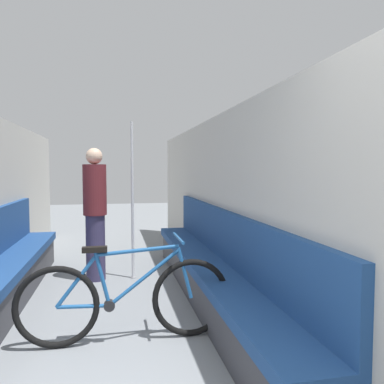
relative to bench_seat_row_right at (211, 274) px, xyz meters
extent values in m
cube|color=beige|center=(0.24, 0.06, 0.72)|extent=(0.10, 9.16, 2.09)
cube|color=#3D3D42|center=(-0.03, 0.00, -0.14)|extent=(0.38, 4.59, 0.37)
cube|color=navy|center=(-0.03, 0.00, 0.10)|extent=(0.45, 4.59, 0.10)
cube|color=navy|center=(0.16, 0.00, 0.41)|extent=(0.07, 4.59, 0.53)
torus|color=black|center=(-1.47, -0.71, 0.01)|extent=(0.68, 0.05, 0.68)
torus|color=black|center=(-0.37, -0.71, 0.01)|extent=(0.68, 0.05, 0.68)
cylinder|color=#1E5693|center=(-1.27, -0.71, 0.00)|extent=(0.42, 0.03, 0.05)
cylinder|color=#1E5693|center=(-1.32, -0.71, 0.21)|extent=(0.33, 0.03, 0.41)
cylinder|color=#1E5693|center=(-1.11, -0.71, 0.23)|extent=(0.14, 0.03, 0.48)
cylinder|color=#1E5693|center=(-0.77, -0.71, 0.22)|extent=(0.60, 0.03, 0.46)
cylinder|color=#1E5693|center=(-0.82, -0.71, 0.45)|extent=(0.69, 0.03, 0.08)
cylinder|color=#1E5693|center=(-0.42, -0.71, 0.23)|extent=(0.14, 0.03, 0.45)
cylinder|color=black|center=(-1.06, -0.71, 0.00)|extent=(0.09, 0.06, 0.09)
cube|color=black|center=(-1.17, -0.71, 0.47)|extent=(0.20, 0.07, 0.04)
cylinder|color=#1E5693|center=(-0.48, -0.71, 0.54)|extent=(0.02, 0.46, 0.02)
cylinder|color=gray|center=(-0.77, 1.15, -0.32)|extent=(0.08, 0.08, 0.01)
cylinder|color=silver|center=(-0.77, 1.15, 0.71)|extent=(0.04, 0.04, 2.07)
cylinder|color=#332D4C|center=(-1.25, 1.17, 0.10)|extent=(0.25, 0.25, 0.86)
cylinder|color=#5B1E23|center=(-1.25, 1.17, 0.86)|extent=(0.30, 0.30, 0.65)
sphere|color=beige|center=(-1.25, 1.17, 1.29)|extent=(0.21, 0.21, 0.21)
camera|label=1|loc=(-1.01, -3.81, 1.12)|focal=35.00mm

